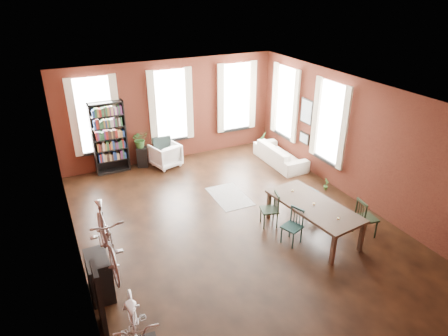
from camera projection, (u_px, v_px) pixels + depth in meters
room at (233, 133)px, 9.27m from camera, size 9.00×9.04×3.22m
dining_table at (312, 219)px, 9.17m from camera, size 1.31×2.38×0.78m
dining_chair_a at (292, 227)px, 8.83m from camera, size 0.50×0.50×0.84m
dining_chair_b at (269, 210)px, 9.47m from camera, size 0.48×0.48×0.85m
dining_chair_c at (366, 218)px, 9.08m from camera, size 0.49×0.49×0.93m
dining_chair_d at (317, 202)px, 9.88m from camera, size 0.40×0.40×0.77m
bookshelf at (109, 138)px, 11.84m from camera, size 1.00×0.32×2.20m
white_armchair at (165, 154)px, 12.49m from camera, size 0.97×0.94×0.82m
cream_sofa at (280, 151)px, 12.68m from camera, size 0.61×2.08×0.81m
striped_rug at (229, 196)px, 10.89m from camera, size 0.89×1.41×0.01m
bike_wall_rack at (100, 300)px, 6.53m from camera, size 0.16×0.60×1.30m
console_table at (99, 276)px, 7.41m from camera, size 0.40×0.80×0.80m
plant_stand at (142, 157)px, 12.51m from camera, size 0.40×0.40×0.63m
plant_by_sofa at (261, 148)px, 13.57m from camera, size 0.59×0.81×0.32m
plant_small at (326, 188)px, 11.20m from camera, size 0.41×0.41×0.14m
bicycle_floor at (132, 306)px, 5.85m from camera, size 0.74×1.01×1.79m
bicycle_hung at (103, 219)px, 5.98m from camera, size 0.47×1.00×1.66m
plant_on_stand at (140, 141)px, 12.31m from camera, size 0.53×0.58×0.43m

